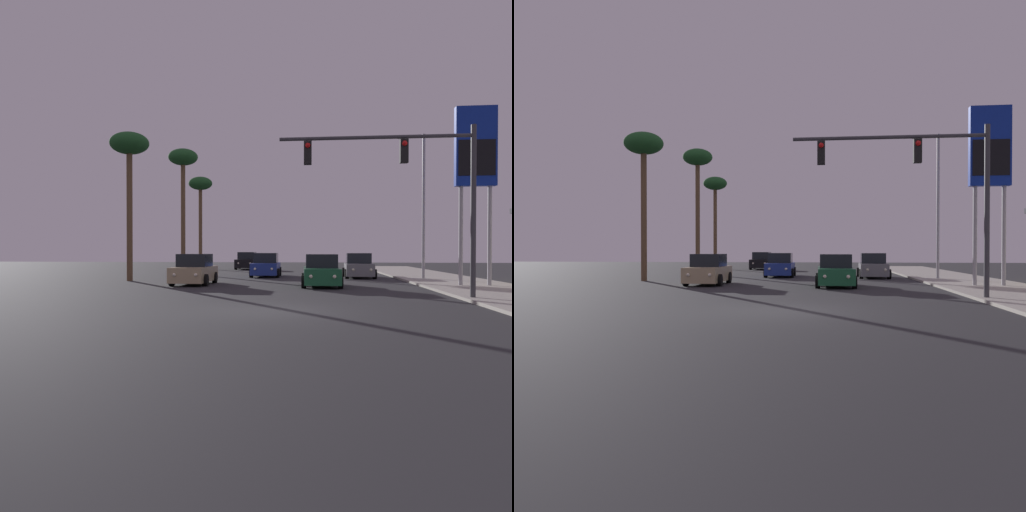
# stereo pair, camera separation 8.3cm
# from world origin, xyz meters

# --- Properties ---
(ground_plane) EXTENTS (120.00, 120.00, 0.00)m
(ground_plane) POSITION_xyz_m (0.00, 0.00, 0.00)
(ground_plane) COLOR #28282B
(sidewalk_right) EXTENTS (5.00, 60.00, 0.12)m
(sidewalk_right) POSITION_xyz_m (9.50, 10.00, 0.06)
(sidewalk_right) COLOR #9E998E
(sidewalk_right) RESTS_ON ground
(car_blue) EXTENTS (2.04, 4.32, 1.68)m
(car_blue) POSITION_xyz_m (-1.73, 19.68, 0.76)
(car_blue) COLOR navy
(car_blue) RESTS_ON ground
(car_black) EXTENTS (2.04, 4.33, 1.68)m
(car_black) POSITION_xyz_m (-4.67, 32.90, 0.76)
(car_black) COLOR black
(car_black) RESTS_ON ground
(car_grey) EXTENTS (2.04, 4.34, 1.68)m
(car_grey) POSITION_xyz_m (4.67, 18.93, 0.76)
(car_grey) COLOR slate
(car_grey) RESTS_ON ground
(car_green) EXTENTS (2.04, 4.32, 1.68)m
(car_green) POSITION_xyz_m (1.90, 10.55, 0.76)
(car_green) COLOR #195933
(car_green) RESTS_ON ground
(car_tan) EXTENTS (2.04, 4.33, 1.68)m
(car_tan) POSITION_xyz_m (-5.01, 11.39, 0.76)
(car_tan) COLOR tan
(car_tan) RESTS_ON ground
(traffic_light_mast) EXTENTS (7.40, 0.36, 6.50)m
(traffic_light_mast) POSITION_xyz_m (5.27, 3.97, 4.73)
(traffic_light_mast) COLOR #38383D
(traffic_light_mast) RESTS_ON sidewalk_right
(street_lamp) EXTENTS (1.74, 0.24, 9.00)m
(street_lamp) POSITION_xyz_m (8.27, 16.47, 5.12)
(street_lamp) COLOR #99999E
(street_lamp) RESTS_ON sidewalk_right
(gas_station_sign) EXTENTS (2.00, 0.42, 9.00)m
(gas_station_sign) POSITION_xyz_m (9.60, 10.58, 6.62)
(gas_station_sign) COLOR #99999E
(gas_station_sign) RESTS_ON sidewalk_right
(palm_tree_mid) EXTENTS (2.40, 2.40, 10.06)m
(palm_tree_mid) POSITION_xyz_m (-8.81, 24.00, 8.75)
(palm_tree_mid) COLOR brown
(palm_tree_mid) RESTS_ON ground
(palm_tree_near) EXTENTS (2.40, 2.40, 9.08)m
(palm_tree_near) POSITION_xyz_m (-9.64, 14.00, 7.89)
(palm_tree_near) COLOR brown
(palm_tree_near) RESTS_ON ground
(palm_tree_far) EXTENTS (2.40, 2.40, 9.27)m
(palm_tree_far) POSITION_xyz_m (-9.54, 34.00, 8.06)
(palm_tree_far) COLOR brown
(palm_tree_far) RESTS_ON ground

